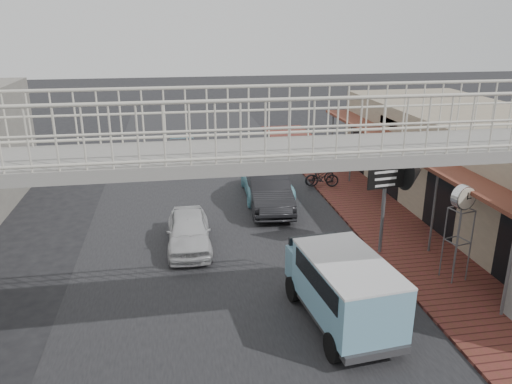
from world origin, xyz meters
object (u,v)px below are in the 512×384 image
object	(u,v)px
street_clock	(463,202)
motorcycle_far	(322,177)
white_hatchback	(189,231)
angkot_curb	(266,182)
motorcycle_near	(320,175)
arrow_sign	(409,172)
angkot_far	(183,154)
angkot_van	(343,282)
dark_sedan	(269,190)

from	to	relation	value
street_clock	motorcycle_far	bearing A→B (deg)	85.39
white_hatchback	angkot_curb	distance (m)	6.28
white_hatchback	motorcycle_near	distance (m)	8.82
angkot_curb	arrow_sign	size ratio (longest dim) A/B	1.28
angkot_far	arrow_sign	bearing A→B (deg)	-59.76
angkot_curb	street_clock	size ratio (longest dim) A/B	1.47
white_hatchback	arrow_sign	distance (m)	7.78
white_hatchback	angkot_van	xyz separation A→B (m)	(3.75, -5.45, 0.62)
angkot_far	motorcycle_near	bearing A→B (deg)	-37.77
angkot_curb	white_hatchback	bearing A→B (deg)	56.27
angkot_curb	motorcycle_near	xyz separation A→B (m)	(2.80, 0.88, -0.08)
dark_sedan	angkot_far	xyz separation A→B (m)	(-3.42, 7.52, -0.20)
white_hatchback	arrow_sign	bearing A→B (deg)	-11.33
angkot_far	motorcycle_near	size ratio (longest dim) A/B	2.43
dark_sedan	angkot_van	world-z (taller)	angkot_van
white_hatchback	motorcycle_near	xyz separation A→B (m)	(6.53, 5.93, -0.10)
street_clock	arrow_sign	distance (m)	2.30
motorcycle_near	angkot_curb	bearing A→B (deg)	90.37
white_hatchback	street_clock	world-z (taller)	street_clock
dark_sedan	angkot_far	bearing A→B (deg)	118.22
angkot_curb	street_clock	bearing A→B (deg)	118.12
motorcycle_near	motorcycle_far	xyz separation A→B (m)	(0.00, -0.42, 0.04)
motorcycle_near	street_clock	bearing A→B (deg)	170.98
angkot_van	white_hatchback	bearing A→B (deg)	118.52
street_clock	arrow_sign	size ratio (longest dim) A/B	0.87
white_hatchback	angkot_van	bearing A→B (deg)	-54.55
angkot_van	motorcycle_far	distance (m)	11.33
motorcycle_far	arrow_sign	size ratio (longest dim) A/B	0.46
angkot_van	motorcycle_near	world-z (taller)	angkot_van
dark_sedan	angkot_far	size ratio (longest dim) A/B	1.18
angkot_curb	street_clock	world-z (taller)	street_clock
angkot_van	street_clock	distance (m)	4.68
dark_sedan	arrow_sign	bearing A→B (deg)	-49.86
dark_sedan	angkot_curb	distance (m)	1.58
dark_sedan	street_clock	xyz separation A→B (m)	(4.37, -7.26, 1.82)
arrow_sign	dark_sedan	bearing A→B (deg)	118.52
white_hatchback	arrow_sign	size ratio (longest dim) A/B	1.08
white_hatchback	motorcycle_near	bearing A→B (deg)	43.14
white_hatchback	dark_sedan	world-z (taller)	dark_sedan
angkot_van	motorcycle_far	size ratio (longest dim) A/B	2.67
motorcycle_near	arrow_sign	distance (m)	7.90
angkot_far	motorcycle_far	world-z (taller)	angkot_far
dark_sedan	angkot_van	size ratio (longest dim) A/B	1.13
angkot_far	street_clock	bearing A→B (deg)	-61.58
dark_sedan	motorcycle_near	size ratio (longest dim) A/B	2.86
street_clock	angkot_curb	bearing A→B (deg)	102.29
angkot_curb	angkot_van	world-z (taller)	angkot_van
motorcycle_near	street_clock	world-z (taller)	street_clock
dark_sedan	arrow_sign	world-z (taller)	arrow_sign
angkot_curb	angkot_far	xyz separation A→B (m)	(-3.60, 5.96, -0.03)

